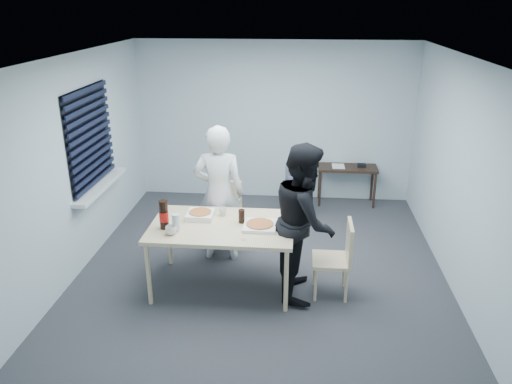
# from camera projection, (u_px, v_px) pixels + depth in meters

# --- Properties ---
(room) EXTENTS (5.00, 5.00, 5.00)m
(room) POSITION_uv_depth(u_px,v_px,m) (93.00, 145.00, 6.35)
(room) COLOR #313036
(room) RESTS_ON ground
(dining_table) EXTENTS (1.62, 1.03, 0.79)m
(dining_table) POSITION_uv_depth(u_px,v_px,m) (222.00, 229.00, 5.67)
(dining_table) COLOR beige
(dining_table) RESTS_ON ground
(chair_far) EXTENTS (0.42, 0.42, 0.89)m
(chair_far) POSITION_uv_depth(u_px,v_px,m) (226.00, 210.00, 6.75)
(chair_far) COLOR beige
(chair_far) RESTS_ON ground
(chair_right) EXTENTS (0.42, 0.42, 0.89)m
(chair_right) POSITION_uv_depth(u_px,v_px,m) (339.00, 254.00, 5.57)
(chair_right) COLOR beige
(chair_right) RESTS_ON ground
(person_white) EXTENTS (0.65, 0.42, 1.77)m
(person_white) POSITION_uv_depth(u_px,v_px,m) (219.00, 194.00, 6.28)
(person_white) COLOR silver
(person_white) RESTS_ON ground
(person_black) EXTENTS (0.47, 0.86, 1.77)m
(person_black) POSITION_uv_depth(u_px,v_px,m) (304.00, 221.00, 5.51)
(person_black) COLOR black
(person_black) RESTS_ON ground
(side_table) EXTENTS (0.95, 0.42, 0.64)m
(side_table) POSITION_uv_depth(u_px,v_px,m) (347.00, 171.00, 8.12)
(side_table) COLOR black
(side_table) RESTS_ON ground
(stool) EXTENTS (0.32, 0.32, 0.45)m
(stool) POSITION_uv_depth(u_px,v_px,m) (295.00, 197.00, 7.66)
(stool) COLOR black
(stool) RESTS_ON ground
(backpack) EXTENTS (0.30, 0.22, 0.42)m
(backpack) POSITION_uv_depth(u_px,v_px,m) (295.00, 178.00, 7.53)
(backpack) COLOR slate
(backpack) RESTS_ON stool
(pizza_box_a) EXTENTS (0.31, 0.31, 0.08)m
(pizza_box_a) POSITION_uv_depth(u_px,v_px,m) (200.00, 215.00, 5.82)
(pizza_box_a) COLOR white
(pizza_box_a) RESTS_ON dining_table
(pizza_box_b) EXTENTS (0.36, 0.36, 0.05)m
(pizza_box_b) POSITION_uv_depth(u_px,v_px,m) (260.00, 225.00, 5.57)
(pizza_box_b) COLOR white
(pizza_box_b) RESTS_ON dining_table
(mug_a) EXTENTS (0.17, 0.17, 0.10)m
(mug_a) POSITION_uv_depth(u_px,v_px,m) (171.00, 230.00, 5.40)
(mug_a) COLOR silver
(mug_a) RESTS_ON dining_table
(mug_b) EXTENTS (0.10, 0.10, 0.09)m
(mug_b) POSITION_uv_depth(u_px,v_px,m) (223.00, 212.00, 5.88)
(mug_b) COLOR silver
(mug_b) RESTS_ON dining_table
(cola_glass) EXTENTS (0.08, 0.08, 0.16)m
(cola_glass) POSITION_uv_depth(u_px,v_px,m) (242.00, 216.00, 5.67)
(cola_glass) COLOR black
(cola_glass) RESTS_ON dining_table
(soda_bottle) EXTENTS (0.10, 0.10, 0.33)m
(soda_bottle) POSITION_uv_depth(u_px,v_px,m) (164.00, 215.00, 5.50)
(soda_bottle) COLOR black
(soda_bottle) RESTS_ON dining_table
(plastic_cups) EXTENTS (0.11, 0.11, 0.20)m
(plastic_cups) POSITION_uv_depth(u_px,v_px,m) (176.00, 223.00, 5.46)
(plastic_cups) COLOR silver
(plastic_cups) RESTS_ON dining_table
(rubber_band) EXTENTS (0.05, 0.05, 0.00)m
(rubber_band) POSITION_uv_depth(u_px,v_px,m) (244.00, 240.00, 5.29)
(rubber_band) COLOR red
(rubber_band) RESTS_ON dining_table
(papers) EXTENTS (0.20, 0.27, 0.00)m
(papers) POSITION_uv_depth(u_px,v_px,m) (338.00, 166.00, 8.11)
(papers) COLOR white
(papers) RESTS_ON side_table
(black_box) EXTENTS (0.14, 0.11, 0.06)m
(black_box) POSITION_uv_depth(u_px,v_px,m) (361.00, 165.00, 8.07)
(black_box) COLOR black
(black_box) RESTS_ON side_table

